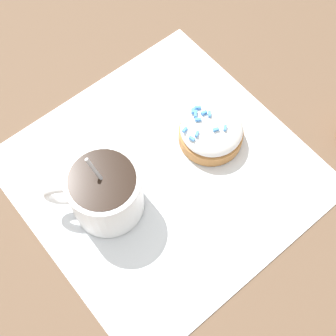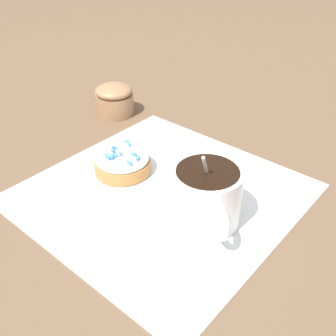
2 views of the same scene
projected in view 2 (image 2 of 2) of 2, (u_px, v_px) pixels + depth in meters
The scene contains 5 objects.
ground_plane at pixel (162, 193), 0.52m from camera, with size 3.00×3.00×0.00m, color brown.
paper_napkin at pixel (162, 192), 0.52m from camera, with size 0.33×0.33×0.00m.
coffee_cup at pixel (207, 195), 0.45m from camera, with size 0.10×0.08×0.10m.
frosted_pastry at pixel (120, 161), 0.55m from camera, with size 0.08×0.08×0.04m.
sugar_bowl at pixel (114, 99), 0.70m from camera, with size 0.07×0.07×0.06m.
Camera 2 is at (-0.28, 0.31, 0.32)m, focal length 42.00 mm.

